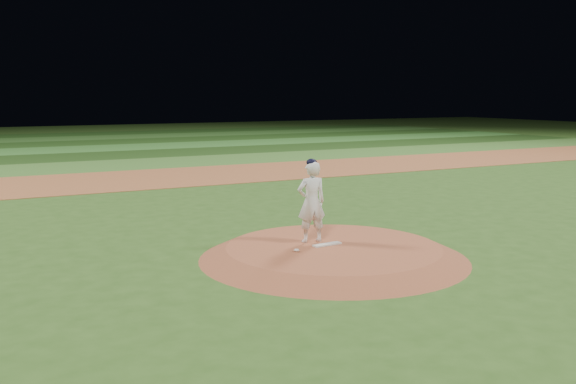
{
  "coord_description": "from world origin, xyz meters",
  "views": [
    {
      "loc": [
        -6.77,
        -10.9,
        3.34
      ],
      "look_at": [
        0.0,
        2.0,
        1.1
      ],
      "focal_mm": 40.0,
      "sensor_mm": 36.0,
      "label": 1
    }
  ],
  "objects_px": {
    "pitchers_mound": "(333,252)",
    "pitcher_on_mound": "(311,201)",
    "rosin_bag": "(297,250)",
    "pitching_rubber": "(327,244)"
  },
  "relations": [
    {
      "from": "pitchers_mound",
      "to": "rosin_bag",
      "type": "xyz_separation_m",
      "value": [
        -0.89,
        -0.06,
        0.15
      ]
    },
    {
      "from": "pitchers_mound",
      "to": "pitcher_on_mound",
      "type": "xyz_separation_m",
      "value": [
        -0.21,
        0.54,
        0.99
      ]
    },
    {
      "from": "rosin_bag",
      "to": "pitchers_mound",
      "type": "bearing_deg",
      "value": 4.0
    },
    {
      "from": "pitching_rubber",
      "to": "rosin_bag",
      "type": "xyz_separation_m",
      "value": [
        -0.82,
        -0.19,
        0.01
      ]
    },
    {
      "from": "pitching_rubber",
      "to": "pitcher_on_mound",
      "type": "distance_m",
      "value": 0.96
    },
    {
      "from": "pitchers_mound",
      "to": "rosin_bag",
      "type": "distance_m",
      "value": 0.91
    },
    {
      "from": "rosin_bag",
      "to": "pitcher_on_mound",
      "type": "xyz_separation_m",
      "value": [
        0.68,
        0.61,
        0.84
      ]
    },
    {
      "from": "pitchers_mound",
      "to": "rosin_bag",
      "type": "bearing_deg",
      "value": -176.0
    },
    {
      "from": "pitchers_mound",
      "to": "pitching_rubber",
      "type": "relative_size",
      "value": 8.49
    },
    {
      "from": "pitchers_mound",
      "to": "pitcher_on_mound",
      "type": "distance_m",
      "value": 1.15
    }
  ]
}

